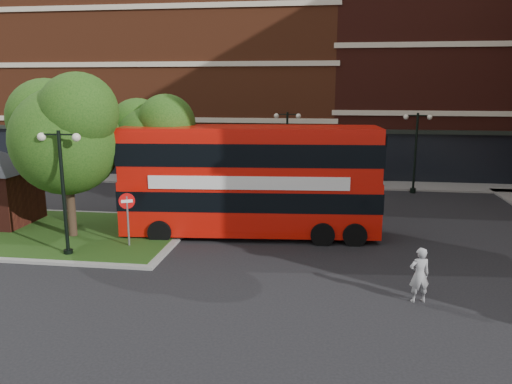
# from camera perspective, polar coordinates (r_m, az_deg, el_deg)

# --- Properties ---
(ground) EXTENTS (120.00, 120.00, 0.00)m
(ground) POSITION_cam_1_polar(r_m,az_deg,el_deg) (19.13, -6.12, -8.35)
(ground) COLOR black
(ground) RESTS_ON ground
(pavement_far) EXTENTS (44.00, 3.00, 0.12)m
(pavement_far) POSITION_cam_1_polar(r_m,az_deg,el_deg) (34.79, 0.48, 1.18)
(pavement_far) COLOR slate
(pavement_far) RESTS_ON ground
(terrace_far_left) EXTENTS (26.00, 12.00, 14.00)m
(terrace_far_left) POSITION_cam_1_polar(r_m,az_deg,el_deg) (43.21, -8.98, 12.43)
(terrace_far_left) COLOR brown
(terrace_far_left) RESTS_ON ground
(terrace_far_right) EXTENTS (18.00, 12.00, 16.00)m
(terrace_far_right) POSITION_cam_1_polar(r_m,az_deg,el_deg) (42.46, 21.57, 13.11)
(terrace_far_right) COLOR #471911
(terrace_far_right) RESTS_ON ground
(traffic_island) EXTENTS (12.60, 7.60, 0.15)m
(traffic_island) POSITION_cam_1_polar(r_m,az_deg,el_deg) (24.78, -22.66, -4.28)
(traffic_island) COLOR gray
(traffic_island) RESTS_ON ground
(tree_island_west) EXTENTS (5.40, 4.71, 7.21)m
(tree_island_west) POSITION_cam_1_polar(r_m,az_deg,el_deg) (22.89, -21.11, 6.62)
(tree_island_west) COLOR #2D2116
(tree_island_west) RESTS_ON ground
(tree_island_east) EXTENTS (4.46, 3.90, 6.29)m
(tree_island_east) POSITION_cam_1_polar(r_m,az_deg,el_deg) (23.95, -11.76, 6.06)
(tree_island_east) COLOR #2D2116
(tree_island_east) RESTS_ON ground
(lamp_island) EXTENTS (1.72, 0.36, 5.00)m
(lamp_island) POSITION_cam_1_polar(r_m,az_deg,el_deg) (20.56, -21.20, 0.53)
(lamp_island) COLOR black
(lamp_island) RESTS_ON ground
(lamp_far_left) EXTENTS (1.72, 0.36, 5.00)m
(lamp_far_left) POSITION_cam_1_polar(r_m,az_deg,el_deg) (32.19, 3.56, 5.26)
(lamp_far_left) COLOR black
(lamp_far_left) RESTS_ON ground
(lamp_far_right) EXTENTS (1.72, 0.36, 5.00)m
(lamp_far_right) POSITION_cam_1_polar(r_m,az_deg,el_deg) (32.56, 17.79, 4.78)
(lamp_far_right) COLOR black
(lamp_far_right) RESTS_ON ground
(bus) EXTENTS (11.45, 3.53, 4.31)m
(bus) POSITION_cam_1_polar(r_m,az_deg,el_deg) (22.06, -0.68, 2.09)
(bus) COLOR red
(bus) RESTS_ON ground
(woman) EXTENTS (0.73, 0.57, 1.78)m
(woman) POSITION_cam_1_polar(r_m,az_deg,el_deg) (16.51, 18.17, -9.00)
(woman) COLOR #969699
(woman) RESTS_ON ground
(car_silver) EXTENTS (3.79, 1.94, 1.24)m
(car_silver) POSITION_cam_1_polar(r_m,az_deg,el_deg) (34.82, -5.26, 2.08)
(car_silver) COLOR #ADB0B4
(car_silver) RESTS_ON ground
(car_white) EXTENTS (4.88, 2.15, 1.56)m
(car_white) POSITION_cam_1_polar(r_m,az_deg,el_deg) (33.89, 9.61, 1.95)
(car_white) COLOR silver
(car_white) RESTS_ON ground
(no_entry_sign) EXTENTS (0.62, 0.32, 2.37)m
(no_entry_sign) POSITION_cam_1_polar(r_m,az_deg,el_deg) (21.08, -14.49, -1.94)
(no_entry_sign) COLOR slate
(no_entry_sign) RESTS_ON ground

